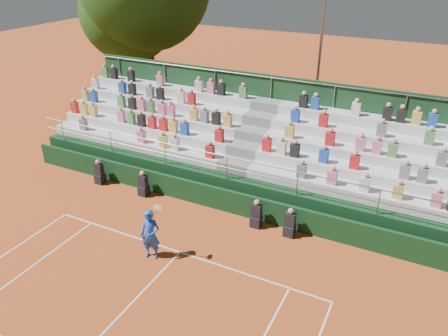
% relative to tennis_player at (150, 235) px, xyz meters
% --- Properties ---
extents(ground, '(90.00, 90.00, 0.00)m').
position_rel_tennis_player_xyz_m(ground, '(0.74, 0.64, -0.94)').
color(ground, '#B34A1D').
rests_on(ground, ground).
extents(courtside_wall, '(20.00, 0.15, 1.00)m').
position_rel_tennis_player_xyz_m(courtside_wall, '(0.74, 3.84, -0.44)').
color(courtside_wall, black).
rests_on(courtside_wall, ground).
extents(line_officials, '(9.55, 0.40, 1.19)m').
position_rel_tennis_player_xyz_m(line_officials, '(-0.42, 3.39, -0.47)').
color(line_officials, black).
rests_on(line_officials, ground).
extents(grandstand, '(20.00, 5.20, 4.40)m').
position_rel_tennis_player_xyz_m(grandstand, '(0.73, 7.08, 0.14)').
color(grandstand, black).
rests_on(grandstand, ground).
extents(tennis_player, '(0.92, 0.61, 2.22)m').
position_rel_tennis_player_xyz_m(tennis_player, '(0.00, 0.00, 0.00)').
color(tennis_player, blue).
rests_on(tennis_player, ground).
extents(tree_west, '(6.30, 6.30, 9.12)m').
position_rel_tennis_player_xyz_m(tree_west, '(-11.09, 13.94, 5.01)').
color(tree_west, '#372414').
rests_on(tree_west, ground).
extents(floodlight_mast, '(0.60, 0.25, 8.70)m').
position_rel_tennis_player_xyz_m(floodlight_mast, '(1.82, 13.36, 4.09)').
color(floodlight_mast, gray).
rests_on(floodlight_mast, ground).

